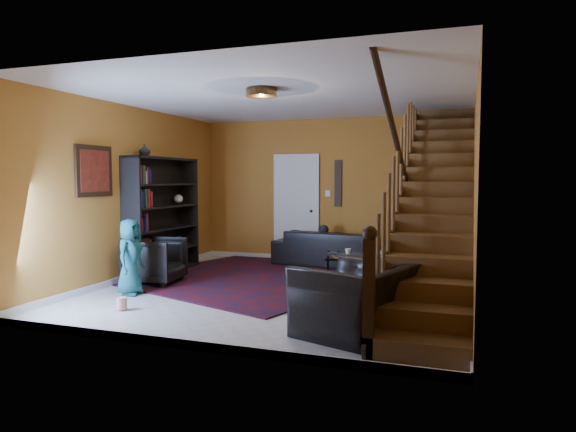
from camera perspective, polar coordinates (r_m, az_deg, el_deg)
name	(u,v)px	position (r m, az deg, el deg)	size (l,w,h in m)	color
floor	(283,291)	(7.59, -0.57, -8.30)	(5.50, 5.50, 0.00)	beige
room	(238,267)	(9.29, -5.53, -5.70)	(5.50, 5.50, 5.50)	#B26527
staircase	(435,197)	(6.98, 16.03, 2.03)	(0.95, 5.02, 3.18)	brown
bookshelf	(163,218)	(9.06, -13.70, -0.22)	(0.35, 1.80, 2.00)	black
door	(296,209)	(10.24, 0.93, 0.74)	(0.82, 0.05, 2.05)	silver
framed_picture	(94,171)	(7.93, -20.75, 4.70)	(0.04, 0.74, 0.74)	maroon
wall_hanging	(338,183)	(9.99, 5.59, 3.64)	(0.14, 0.03, 0.90)	black
ceiling_fixture	(261,93)	(6.76, -2.96, 13.53)	(0.40, 0.40, 0.10)	#3F2814
rug	(264,275)	(8.78, -2.73, -6.52)	(3.66, 4.18, 0.02)	#440C11
sofa	(336,249)	(9.64, 5.34, -3.62)	(2.29, 0.90, 0.67)	black
armchair_left	(155,261)	(8.28, -14.55, -4.83)	(0.78, 0.80, 0.73)	black
armchair_right	(355,299)	(5.51, 7.51, -9.17)	(1.15, 1.00, 0.75)	black
person_adult_a	(323,257)	(9.78, 3.93, -4.52)	(0.45, 0.29, 1.22)	black
person_adult_b	(406,260)	(9.49, 12.94, -4.82)	(0.61, 0.47, 1.25)	black
person_child	(130,257)	(7.59, -17.13, -4.36)	(0.53, 0.34, 1.08)	#1C5A6B
coffee_table	(370,267)	(8.05, 9.12, -5.66)	(1.42, 1.17, 0.47)	black
cup_a	(374,251)	(8.05, 9.49, -3.87)	(0.13, 0.13, 0.10)	#999999
cup_b	(348,252)	(7.98, 6.69, -3.95)	(0.10, 0.10, 0.09)	#999999
bowl	(385,253)	(8.08, 10.74, -4.04)	(0.20, 0.20, 0.05)	#999999
vase	(145,150)	(8.63, -15.65, 7.05)	(0.18, 0.18, 0.19)	#999999
popcorn_bucket	(122,303)	(6.80, -17.98, -9.20)	(0.13, 0.13, 0.15)	red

